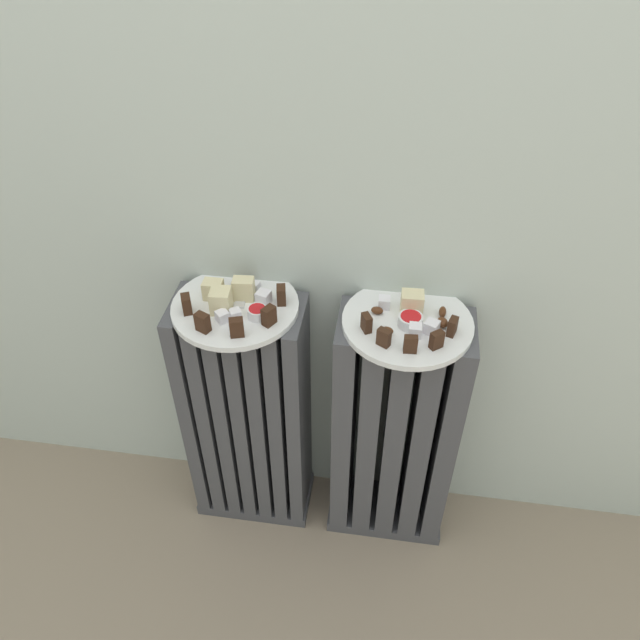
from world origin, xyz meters
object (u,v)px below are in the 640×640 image
at_px(jam_bowl_left, 257,312).
at_px(jam_bowl_right, 410,320).
at_px(plate_left, 235,307).
at_px(fork, 237,315).
at_px(radiator_left, 248,418).
at_px(radiator_right, 394,434).
at_px(plate_right, 407,323).

relative_size(jam_bowl_left, jam_bowl_right, 0.83).
height_order(plate_left, fork, fork).
relative_size(radiator_left, radiator_right, 1.00).
relative_size(radiator_left, jam_bowl_left, 16.75).
bearing_deg(jam_bowl_right, radiator_left, 177.74).
bearing_deg(jam_bowl_left, radiator_right, 6.05).
bearing_deg(plate_right, jam_bowl_right, -71.72).
relative_size(plate_left, jam_bowl_left, 6.48).
distance_m(radiator_right, plate_left, 0.47).
bearing_deg(fork, jam_bowl_left, 4.65).
xyz_separation_m(radiator_right, fork, (-0.32, -0.03, 0.34)).
bearing_deg(jam_bowl_right, jam_bowl_left, -176.69).
distance_m(jam_bowl_left, jam_bowl_right, 0.29).
distance_m(plate_right, fork, 0.33).
xyz_separation_m(plate_left, jam_bowl_right, (0.34, -0.01, 0.02)).
xyz_separation_m(radiator_left, jam_bowl_left, (0.05, -0.03, 0.35)).
xyz_separation_m(plate_right, jam_bowl_left, (-0.28, -0.03, 0.02)).
height_order(plate_right, jam_bowl_left, jam_bowl_left).
distance_m(radiator_left, jam_bowl_right, 0.49).
bearing_deg(radiator_left, plate_right, 0.00).
xyz_separation_m(plate_left, jam_bowl_left, (0.05, -0.03, 0.02)).
relative_size(plate_left, fork, 2.37).
bearing_deg(jam_bowl_right, plate_left, 177.74).
bearing_deg(radiator_right, plate_left, 180.00).
distance_m(plate_right, jam_bowl_right, 0.02).
bearing_deg(radiator_left, fork, -69.69).
bearing_deg(fork, jam_bowl_right, 3.47).
height_order(radiator_left, fork, fork).
bearing_deg(radiator_left, jam_bowl_left, -29.97).
distance_m(radiator_right, plate_right, 0.33).
height_order(radiator_right, plate_right, plate_right).
height_order(radiator_left, radiator_right, same).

